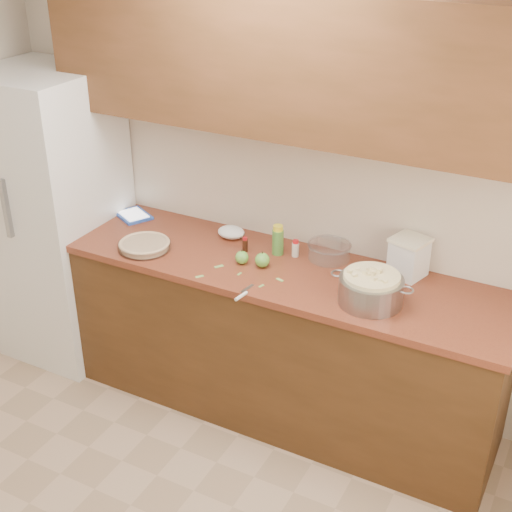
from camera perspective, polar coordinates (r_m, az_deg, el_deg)
The scene contains 21 objects.
room_shell at distance 2.55m, azimuth -14.36°, elevation -6.99°, with size 3.60×3.60×3.60m.
counter_run at distance 4.03m, azimuth 0.85°, elevation -6.38°, with size 2.64×0.68×0.92m.
upper_cabinets at distance 3.56m, azimuth 2.20°, elevation 15.22°, with size 2.60×0.34×0.70m, color brown.
fridge at distance 4.54m, azimuth -15.74°, elevation 3.01°, with size 0.70×0.70×1.80m, color white.
pie at distance 3.98m, azimuth -8.91°, elevation 0.86°, with size 0.29×0.29×0.05m.
colander at distance 3.45m, azimuth 9.17°, elevation -2.63°, with size 0.41×0.31×0.15m.
flour_canister at distance 3.71m, azimuth 12.13°, elevation -0.06°, with size 0.21×0.21×0.21m.
tablet at distance 4.39m, azimuth -9.78°, elevation 3.23°, with size 0.27×0.25×0.02m.
paring_knife at distance 3.49m, azimuth -1.13°, elevation -3.14°, with size 0.05×0.18×0.02m.
lemon_bottle at distance 3.86m, azimuth 1.76°, elevation 1.26°, with size 0.06×0.06×0.17m.
cinnamon_shaker at distance 3.85m, azimuth 3.17°, elevation 0.60°, with size 0.04×0.04×0.10m.
vanilla_bottle at distance 3.90m, azimuth -0.88°, elevation 0.91°, with size 0.03×0.03×0.09m.
mixing_bowl at distance 3.84m, azimuth 5.88°, elevation 0.45°, with size 0.24×0.24×0.09m.
paper_towel at distance 4.06m, azimuth -2.00°, elevation 1.92°, with size 0.16×0.13×0.07m, color white.
apple_left at distance 3.78m, azimuth -1.14°, elevation -0.12°, with size 0.07×0.07×0.08m.
apple_center at distance 3.74m, azimuth 0.51°, elevation -0.33°, with size 0.08×0.08×0.09m.
peel_a at distance 3.68m, azimuth -4.54°, elevation -1.64°, with size 0.04×0.02×0.00m, color #86B457.
peel_b at distance 3.58m, azimuth 0.43°, elevation -2.41°, with size 0.03×0.01×0.00m, color #86B457.
peel_c at distance 3.69m, azimuth -1.33°, elevation -1.44°, with size 0.03×0.01×0.00m, color #86B457.
peel_d at distance 3.64m, azimuth 1.92°, elevation -1.92°, with size 0.04×0.02×0.00m, color #86B457.
peel_e at distance 3.76m, azimuth -2.98°, elevation -0.84°, with size 0.05×0.02×0.00m, color #86B457.
Camera 1 is at (1.50, -1.50, 2.72)m, focal length 50.00 mm.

